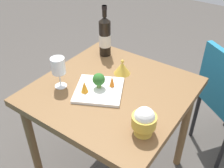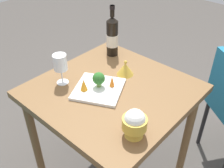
% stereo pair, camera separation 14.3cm
% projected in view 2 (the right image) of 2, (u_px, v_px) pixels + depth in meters
% --- Properties ---
extents(dining_table, '(0.81, 0.81, 0.75)m').
position_uv_depth(dining_table, '(112.00, 102.00, 1.51)').
color(dining_table, brown).
rests_on(dining_table, ground_plane).
extents(wine_bottle, '(0.08, 0.08, 0.33)m').
position_uv_depth(wine_bottle, '(112.00, 36.00, 1.68)').
color(wine_bottle, black).
rests_on(wine_bottle, dining_table).
extents(wine_glass, '(0.08, 0.08, 0.18)m').
position_uv_depth(wine_glass, '(60.00, 63.00, 1.42)').
color(wine_glass, white).
rests_on(wine_glass, dining_table).
extents(rice_bowl, '(0.11, 0.11, 0.14)m').
position_uv_depth(rice_bowl, '(135.00, 123.00, 1.12)').
color(rice_bowl, gold).
rests_on(rice_bowl, dining_table).
extents(rice_bowl_lid, '(0.10, 0.10, 0.09)m').
position_uv_depth(rice_bowl_lid, '(125.00, 69.00, 1.54)').
color(rice_bowl_lid, gold).
rests_on(rice_bowl_lid, dining_table).
extents(serving_plate, '(0.34, 0.34, 0.02)m').
position_uv_depth(serving_plate, '(99.00, 89.00, 1.43)').
color(serving_plate, white).
rests_on(serving_plate, dining_table).
extents(broccoli_floret, '(0.07, 0.07, 0.09)m').
position_uv_depth(broccoli_floret, '(99.00, 79.00, 1.41)').
color(broccoli_floret, '#729E4C').
rests_on(broccoli_floret, serving_plate).
extents(carrot_garnish_left, '(0.03, 0.03, 0.07)m').
position_uv_depth(carrot_garnish_left, '(112.00, 81.00, 1.42)').
color(carrot_garnish_left, orange).
rests_on(carrot_garnish_left, serving_plate).
extents(carrot_garnish_right, '(0.04, 0.04, 0.07)m').
position_uv_depth(carrot_garnish_right, '(84.00, 85.00, 1.39)').
color(carrot_garnish_right, orange).
rests_on(carrot_garnish_right, serving_plate).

